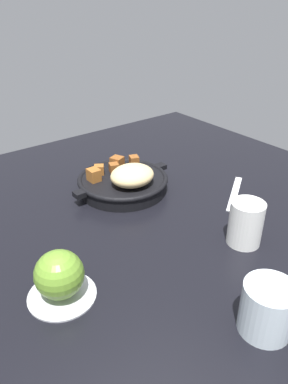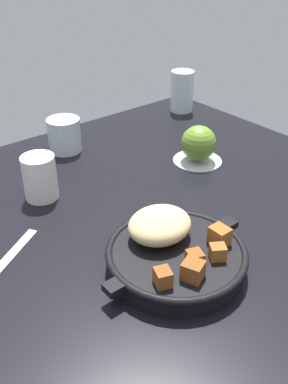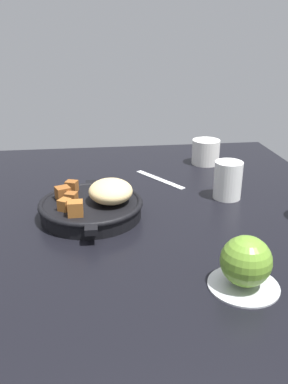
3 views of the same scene
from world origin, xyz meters
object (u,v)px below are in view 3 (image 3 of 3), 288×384
Objects in this scene: cast_iron_skillet at (94,204)px; ceramic_mug_white at (206,152)px; white_creamer_pitcher at (228,180)px; butter_knife at (160,179)px; red_apple at (246,261)px.

ceramic_mug_white is at bearing 134.40° from cast_iron_skillet.
white_creamer_pitcher is (-6.39, 31.18, 1.66)cm from cast_iron_skillet.
butter_knife is 1.97× the size of white_creamer_pitcher.
white_creamer_pitcher is at bearing 101.58° from cast_iron_skillet.
butter_knife is at bearing -173.83° from red_apple.
red_apple reaches higher than ceramic_mug_white.
red_apple is at bearing 38.85° from cast_iron_skillet.
red_apple is 35.55cm from white_creamer_pitcher.
white_creamer_pitcher is at bearing 11.58° from butter_knife.
butter_knife is at bearing -52.38° from ceramic_mug_white.
white_creamer_pitcher reaches higher than red_apple.
cast_iron_skillet is at bearing -78.42° from white_creamer_pitcher.
butter_knife is 2.18× the size of ceramic_mug_white.
cast_iron_skillet is 1.50× the size of butter_knife.
cast_iron_skillet is 3.33× the size of red_apple.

